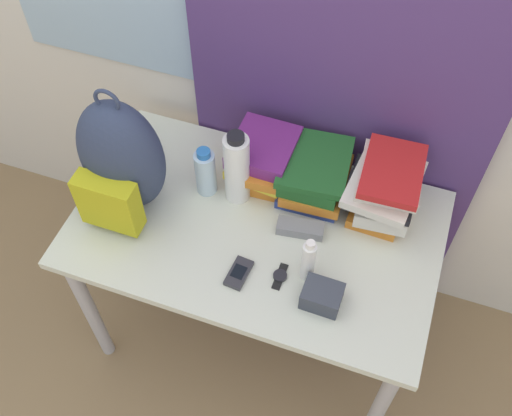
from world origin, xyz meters
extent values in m
plane|color=#8C704C|center=(0.00, 0.00, 0.00)|extent=(12.00, 12.00, 0.00)
cube|color=silver|center=(0.00, 0.80, 1.25)|extent=(6.00, 0.05, 2.50)
cube|color=#4C336B|center=(0.15, 0.74, 1.25)|extent=(1.00, 0.04, 2.50)
cube|color=beige|center=(0.00, 0.36, 0.72)|extent=(1.18, 0.71, 0.03)
cylinder|color=#B2B2B7|center=(-0.54, 0.06, 0.35)|extent=(0.05, 0.05, 0.70)
cylinder|color=#B2B2B7|center=(0.54, 0.06, 0.35)|extent=(0.05, 0.05, 0.70)
cylinder|color=#B2B2B7|center=(-0.54, 0.66, 0.35)|extent=(0.05, 0.05, 0.70)
cylinder|color=#B2B2B7|center=(0.54, 0.66, 0.35)|extent=(0.05, 0.05, 0.70)
ellipsoid|color=#2D3851|center=(-0.42, 0.32, 0.95)|extent=(0.28, 0.20, 0.43)
cube|color=#B2AD19|center=(-0.42, 0.20, 0.86)|extent=(0.19, 0.07, 0.19)
torus|color=#2D3851|center=(-0.42, 0.32, 1.18)|extent=(0.08, 0.01, 0.08)
cube|color=orange|center=(-0.05, 0.57, 0.76)|extent=(0.19, 0.22, 0.05)
cube|color=yellow|center=(-0.05, 0.56, 0.80)|extent=(0.22, 0.23, 0.03)
cube|color=orange|center=(-0.05, 0.56, 0.83)|extent=(0.19, 0.26, 0.03)
cube|color=#6B2370|center=(-0.05, 0.57, 0.87)|extent=(0.20, 0.23, 0.05)
cube|color=navy|center=(0.13, 0.57, 0.75)|extent=(0.21, 0.24, 0.03)
cube|color=orange|center=(0.14, 0.56, 0.79)|extent=(0.21, 0.27, 0.04)
cube|color=#1E5623|center=(0.13, 0.56, 0.83)|extent=(0.20, 0.24, 0.05)
cube|color=#1E5623|center=(0.13, 0.57, 0.87)|extent=(0.24, 0.28, 0.03)
cube|color=orange|center=(0.35, 0.55, 0.75)|extent=(0.17, 0.22, 0.04)
cube|color=silver|center=(0.37, 0.56, 0.80)|extent=(0.18, 0.25, 0.06)
cube|color=black|center=(0.35, 0.56, 0.84)|extent=(0.22, 0.22, 0.03)
cube|color=silver|center=(0.35, 0.55, 0.87)|extent=(0.23, 0.29, 0.03)
cube|color=silver|center=(0.37, 0.56, 0.90)|extent=(0.21, 0.24, 0.04)
cube|color=red|center=(0.37, 0.55, 0.94)|extent=(0.19, 0.26, 0.03)
cylinder|color=silver|center=(-0.21, 0.45, 0.82)|extent=(0.07, 0.07, 0.17)
cylinder|color=#286BB7|center=(-0.21, 0.45, 0.91)|extent=(0.04, 0.04, 0.02)
cylinder|color=white|center=(-0.10, 0.46, 0.87)|extent=(0.08, 0.08, 0.27)
cylinder|color=black|center=(-0.10, 0.46, 1.01)|extent=(0.05, 0.05, 0.02)
cylinder|color=white|center=(0.21, 0.24, 0.81)|extent=(0.04, 0.04, 0.16)
cylinder|color=white|center=(0.21, 0.24, 0.91)|extent=(0.03, 0.03, 0.02)
cube|color=#2D2D33|center=(0.01, 0.17, 0.74)|extent=(0.06, 0.11, 0.02)
cube|color=black|center=(0.01, 0.17, 0.75)|extent=(0.04, 0.05, 0.00)
cube|color=gray|center=(0.14, 0.38, 0.75)|extent=(0.16, 0.08, 0.04)
cube|color=#383D47|center=(0.27, 0.16, 0.77)|extent=(0.12, 0.09, 0.07)
cube|color=black|center=(0.13, 0.20, 0.74)|extent=(0.03, 0.09, 0.00)
cylinder|color=#232328|center=(0.13, 0.20, 0.74)|extent=(0.04, 0.04, 0.01)
camera|label=1|loc=(0.37, -0.68, 2.32)|focal=42.00mm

